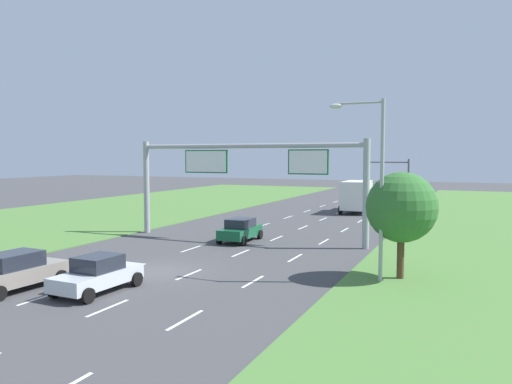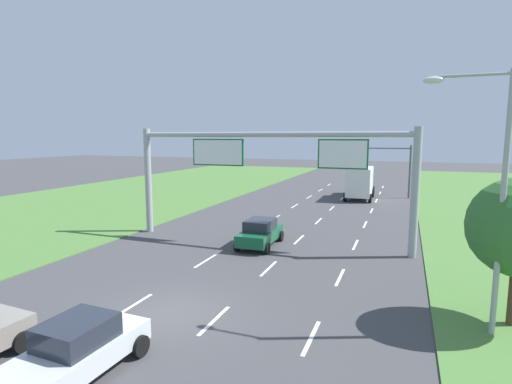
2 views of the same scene
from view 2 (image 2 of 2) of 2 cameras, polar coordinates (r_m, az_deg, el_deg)
ground_plane at (r=15.74m, az=-11.93°, el=-16.52°), size 200.00×200.00×0.00m
grass_verge_left at (r=36.85m, az=-31.60°, el=-3.35°), size 24.00×120.00×0.06m
lane_dashes_inner_left at (r=26.66m, az=-1.18°, el=-6.13°), size 0.14×62.40×0.01m
lane_dashes_inner_right at (r=25.61m, az=6.16°, el=-6.76°), size 0.14×62.40×0.01m
lane_dashes_slip at (r=25.01m, az=14.02°, el=-7.31°), size 0.14×62.40×0.01m
car_near_red at (r=12.52m, az=-24.30°, el=-19.81°), size 2.20×4.15×1.58m
car_mid_lane at (r=23.87m, az=0.59°, el=-5.80°), size 2.10×4.09×1.59m
box_truck at (r=43.70m, az=14.71°, el=1.46°), size 2.78×7.49×3.32m
sign_gantry at (r=23.90m, az=1.52°, el=4.11°), size 17.24×0.44×7.00m
traffic_light_mast at (r=45.14m, az=18.72°, el=4.17°), size 4.76×0.49×5.60m
street_lamp at (r=14.54m, az=30.48°, el=1.35°), size 2.61×0.32×8.50m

